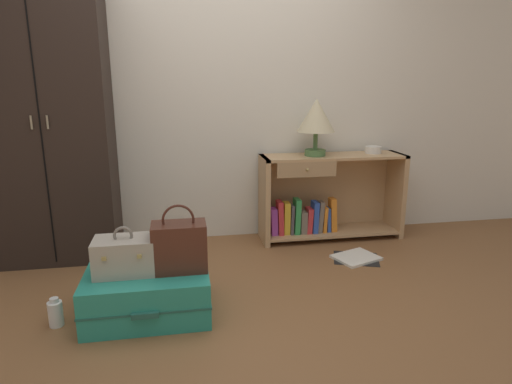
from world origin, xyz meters
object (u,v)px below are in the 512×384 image
at_px(bowl, 373,150).
at_px(train_case, 125,256).
at_px(handbag, 179,246).
at_px(bottle, 56,313).
at_px(table_lamp, 316,118).
at_px(wardrobe, 49,119).
at_px(bookshelf, 324,199).
at_px(open_book_on_floor, 356,258).
at_px(suitcase_large, 148,292).

xyz_separation_m(bowl, train_case, (-1.93, -1.07, -0.38)).
xyz_separation_m(handbag, bottle, (-0.68, -0.03, -0.33)).
xyz_separation_m(table_lamp, handbag, (-1.11, -1.05, -0.62)).
distance_m(train_case, handbag, 0.30).
xyz_separation_m(wardrobe, bottle, (0.20, -1.04, -0.97)).
distance_m(bookshelf, table_lamp, 0.69).
distance_m(wardrobe, bowl, 2.53).
xyz_separation_m(bookshelf, train_case, (-1.51, -1.06, 0.03)).
bearing_deg(bottle, table_lamp, 31.00).
height_order(table_lamp, handbag, table_lamp).
bearing_deg(bottle, wardrobe, 100.69).
distance_m(table_lamp, open_book_on_floor, 1.14).
bearing_deg(bookshelf, wardrobe, -178.19).
relative_size(bowl, bottle, 0.82).
bearing_deg(wardrobe, open_book_on_floor, -11.49).
relative_size(wardrobe, suitcase_large, 3.00).
xyz_separation_m(wardrobe, suitcase_large, (0.69, -0.99, -0.91)).
height_order(wardrobe, bottle, wardrobe).
xyz_separation_m(bowl, bottle, (-2.31, -1.11, -0.67)).
xyz_separation_m(suitcase_large, train_case, (-0.11, -0.00, 0.23)).
bearing_deg(open_book_on_floor, bottle, -163.45).
distance_m(table_lamp, train_case, 1.87).
bearing_deg(table_lamp, train_case, -143.78).
bearing_deg(suitcase_large, train_case, -178.03).
distance_m(bowl, suitcase_large, 2.19).
height_order(wardrobe, train_case, wardrobe).
bearing_deg(table_lamp, bowl, 3.39).
bearing_deg(bookshelf, suitcase_large, -142.98).
bearing_deg(handbag, wardrobe, 131.10).
xyz_separation_m(suitcase_large, open_book_on_floor, (1.50, 0.54, -0.12)).
relative_size(bowl, open_book_on_floor, 0.34).
distance_m(wardrobe, open_book_on_floor, 2.46).
bearing_deg(table_lamp, open_book_on_floor, -68.33).
distance_m(bowl, bottle, 2.65).
xyz_separation_m(wardrobe, handbag, (0.88, -1.01, -0.63)).
bearing_deg(open_book_on_floor, wardrobe, 168.51).
relative_size(wardrobe, open_book_on_floor, 5.21).
bearing_deg(handbag, bottle, -177.61).
height_order(bottle, open_book_on_floor, bottle).
height_order(bookshelf, handbag, bookshelf).
relative_size(wardrobe, train_case, 6.32).
height_order(bookshelf, suitcase_large, bookshelf).
xyz_separation_m(table_lamp, bowl, (0.52, 0.03, -0.28)).
height_order(suitcase_large, bottle, suitcase_large).
xyz_separation_m(suitcase_large, handbag, (0.19, -0.02, 0.28)).
height_order(bookshelf, table_lamp, table_lamp).
distance_m(bottle, open_book_on_floor, 2.08).
xyz_separation_m(handbag, open_book_on_floor, (1.31, 0.56, -0.40)).
relative_size(table_lamp, train_case, 1.39).
bearing_deg(table_lamp, handbag, -136.65).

